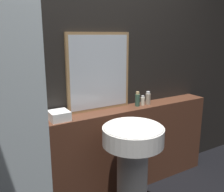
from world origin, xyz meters
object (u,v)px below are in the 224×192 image
(pedestal_sink, at_px, (133,161))
(conditioner_bottle, at_px, (143,101))
(towel_stack, at_px, (59,116))
(lotion_bottle, at_px, (148,98))
(mirror, at_px, (99,72))
(shampoo_bottle, at_px, (137,99))

(pedestal_sink, bearing_deg, conditioner_bottle, 45.40)
(towel_stack, distance_m, lotion_bottle, 0.97)
(pedestal_sink, xyz_separation_m, mirror, (-0.02, 0.54, 0.68))
(lotion_bottle, bearing_deg, pedestal_sink, -138.78)
(towel_stack, relative_size, lotion_bottle, 1.24)
(mirror, height_order, shampoo_bottle, mirror)
(shampoo_bottle, height_order, lotion_bottle, shampoo_bottle)
(mirror, distance_m, towel_stack, 0.56)
(mirror, xyz_separation_m, lotion_bottle, (0.53, -0.09, -0.31))
(mirror, height_order, towel_stack, mirror)
(mirror, xyz_separation_m, conditioner_bottle, (0.46, -0.09, -0.32))
(shampoo_bottle, bearing_deg, towel_stack, -180.00)
(mirror, height_order, lotion_bottle, mirror)
(towel_stack, bearing_deg, lotion_bottle, -0.00)
(pedestal_sink, relative_size, towel_stack, 5.14)
(shampoo_bottle, distance_m, conditioner_bottle, 0.07)
(lotion_bottle, bearing_deg, mirror, 170.06)
(shampoo_bottle, distance_m, lotion_bottle, 0.14)
(mirror, distance_m, shampoo_bottle, 0.50)
(mirror, distance_m, lotion_bottle, 0.62)
(mirror, bearing_deg, conditioner_bottle, -11.40)
(mirror, relative_size, towel_stack, 4.30)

